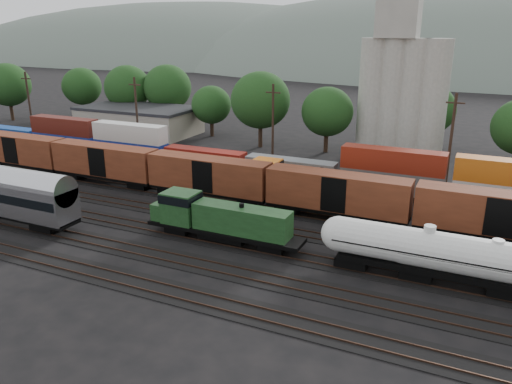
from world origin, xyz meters
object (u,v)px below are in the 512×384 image
at_px(green_locomotive, 216,218).
at_px(grain_silo, 402,84).
at_px(tank_car_a, 427,251).
at_px(orange_locomotive, 298,180).

xyz_separation_m(green_locomotive, grain_silo, (9.67, 41.00, 8.88)).
relative_size(green_locomotive, tank_car_a, 0.90).
bearing_deg(grain_silo, tank_car_a, -77.03).
bearing_deg(tank_car_a, grain_silo, 102.97).
xyz_separation_m(orange_locomotive, grain_silo, (6.88, 26.00, 8.91)).
bearing_deg(green_locomotive, orange_locomotive, 79.46).
relative_size(green_locomotive, grain_silo, 0.54).
height_order(orange_locomotive, grain_silo, grain_silo).
xyz_separation_m(green_locomotive, tank_car_a, (19.11, 0.00, 0.33)).
height_order(green_locomotive, orange_locomotive, green_locomotive).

